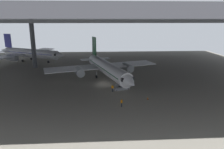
# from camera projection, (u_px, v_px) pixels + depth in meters

# --- Properties ---
(ground_plane) EXTENTS (110.00, 110.00, 0.00)m
(ground_plane) POSITION_uv_depth(u_px,v_px,m) (107.00, 84.00, 53.47)
(ground_plane) COLOR gray
(hangar_structure) EXTENTS (121.00, 99.00, 17.39)m
(hangar_structure) POSITION_uv_depth(u_px,v_px,m) (104.00, 17.00, 62.39)
(hangar_structure) COLOR #4C4F54
(hangar_structure) RESTS_ON ground_plane
(airplane_main) EXTENTS (32.72, 33.07, 10.70)m
(airplane_main) POSITION_uv_depth(u_px,v_px,m) (106.00, 68.00, 56.89)
(airplane_main) COLOR white
(airplane_main) RESTS_ON ground_plane
(boarding_stairs) EXTENTS (4.27, 2.55, 4.50)m
(boarding_stairs) POSITION_uv_depth(u_px,v_px,m) (122.00, 86.00, 49.25)
(boarding_stairs) COLOR slate
(boarding_stairs) RESTS_ON ground_plane
(crew_worker_near_nose) EXTENTS (0.39, 0.47, 1.62)m
(crew_worker_near_nose) POSITION_uv_depth(u_px,v_px,m) (122.00, 102.00, 39.33)
(crew_worker_near_nose) COLOR #232838
(crew_worker_near_nose) RESTS_ON ground_plane
(crew_worker_by_stairs) EXTENTS (0.52, 0.33, 1.67)m
(crew_worker_by_stairs) POSITION_uv_depth(u_px,v_px,m) (113.00, 88.00, 47.57)
(crew_worker_by_stairs) COLOR #232838
(crew_worker_by_stairs) RESTS_ON ground_plane
(airplane_distant) EXTENTS (30.34, 30.57, 10.40)m
(airplane_distant) POSITION_uv_depth(u_px,v_px,m) (30.00, 53.00, 81.50)
(airplane_distant) COLOR white
(airplane_distant) RESTS_ON ground_plane
(traffic_cone_orange) EXTENTS (0.36, 0.36, 0.60)m
(traffic_cone_orange) POSITION_uv_depth(u_px,v_px,m) (148.00, 98.00, 43.10)
(traffic_cone_orange) COLOR black
(traffic_cone_orange) RESTS_ON ground_plane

